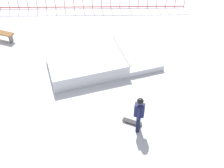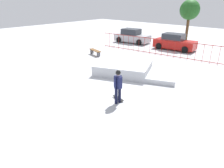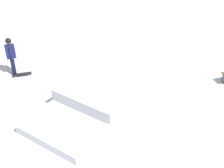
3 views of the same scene
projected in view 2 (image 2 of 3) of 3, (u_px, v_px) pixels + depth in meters
ground_plane at (112, 72)px, 14.64m from camera, size 60.00×60.00×0.00m
skate_ramp at (130, 70)px, 14.11m from camera, size 5.98×4.42×0.74m
skater at (118, 84)px, 9.92m from camera, size 0.41×0.44×1.73m
skateboard at (118, 98)px, 10.63m from camera, size 0.82×0.44×0.09m
perimeter_fence at (159, 47)px, 18.83m from camera, size 12.57×1.16×1.50m
park_bench at (95, 51)px, 18.92m from camera, size 1.65×0.83×0.48m
parked_car_silver at (132, 36)px, 24.28m from camera, size 4.27×2.30×1.60m
parked_car_red at (174, 42)px, 20.96m from camera, size 4.23×2.19×1.60m
distant_tree at (190, 10)px, 22.33m from camera, size 2.14×2.14×4.81m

